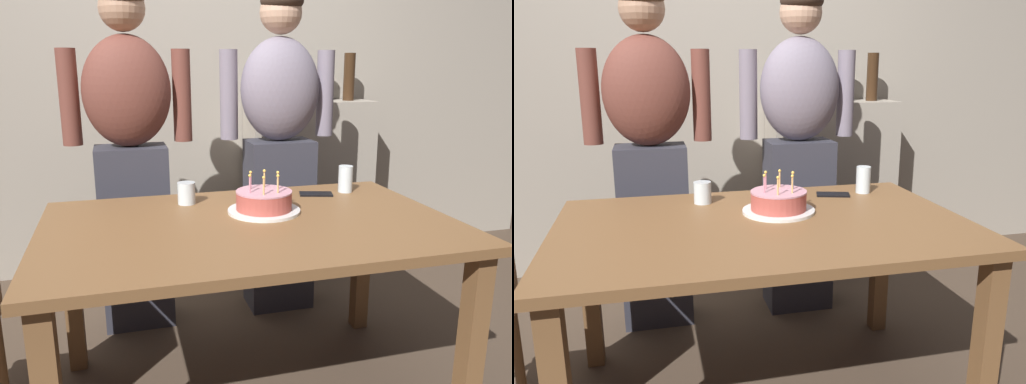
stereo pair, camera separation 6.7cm
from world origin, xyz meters
TOP-DOWN VIEW (x-y plane):
  - back_wall at (0.00, 1.55)m, footprint 5.20×0.10m
  - dining_table at (0.00, 0.00)m, footprint 1.50×0.96m
  - birthday_cake at (0.08, 0.10)m, footprint 0.28×0.28m
  - water_glass_near at (-0.19, 0.31)m, footprint 0.07×0.07m
  - water_glass_far at (0.53, 0.32)m, footprint 0.06×0.06m
  - cell_phone at (0.38, 0.30)m, footprint 0.16×0.11m
  - person_man_bearded at (-0.39, 0.76)m, footprint 0.61×0.27m
  - person_woman_cardigan at (0.36, 0.76)m, footprint 0.61×0.27m
  - shelf_cabinet at (0.76, 1.33)m, footprint 0.82×0.30m

SIDE VIEW (x-z plane):
  - shelf_cabinet at x=0.76m, z-range -0.14..1.24m
  - dining_table at x=0.00m, z-range 0.27..1.01m
  - cell_phone at x=0.38m, z-range 0.74..0.75m
  - birthday_cake at x=0.08m, z-range 0.70..0.86m
  - water_glass_near at x=-0.19m, z-range 0.74..0.83m
  - water_glass_far at x=0.53m, z-range 0.74..0.86m
  - person_man_bearded at x=-0.39m, z-range 0.04..1.70m
  - person_woman_cardigan at x=0.36m, z-range 0.04..1.70m
  - back_wall at x=0.00m, z-range 0.00..2.60m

